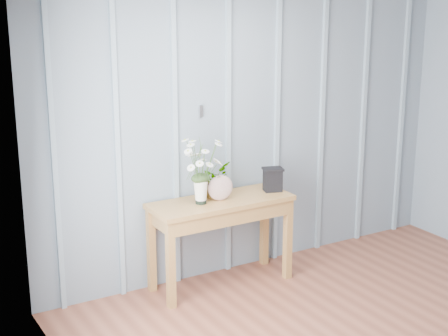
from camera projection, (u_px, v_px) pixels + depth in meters
room_shell at (360, 57)px, 4.62m from camera, size 4.00×4.50×2.50m
sideboard at (221, 213)px, 5.65m from camera, size 1.20×0.45×0.75m
daisy_vase at (201, 162)px, 5.43m from camera, size 0.39×0.30×0.55m
spider_plant at (214, 180)px, 5.65m from camera, size 0.34×0.34×0.29m
felt_disc_vessel at (220, 188)px, 5.57m from camera, size 0.22×0.10×0.21m
carved_box at (273, 179)px, 5.82m from camera, size 0.20×0.17×0.20m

